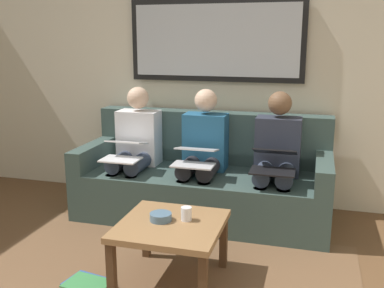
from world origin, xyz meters
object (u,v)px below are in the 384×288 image
(person_middle, at_px, (203,151))
(magazine_stack, at_px, (89,285))
(cup, at_px, (186,214))
(laptop_silver, at_px, (195,156))
(person_left, at_px, (277,156))
(coffee_table, at_px, (171,231))
(person_right, at_px, (135,146))
(couch, at_px, (204,181))
(framed_mirror, at_px, (216,40))
(laptop_black, at_px, (274,160))
(laptop_white, at_px, (124,150))
(bowl, at_px, (161,217))

(person_middle, height_order, magazine_stack, person_middle)
(cup, xyz_separation_m, laptop_silver, (0.17, -0.83, 0.16))
(person_left, relative_size, laptop_silver, 3.34)
(coffee_table, bearing_deg, magazine_stack, 25.57)
(person_right, bearing_deg, couch, -173.87)
(laptop_silver, bearing_deg, coffee_table, 95.34)
(framed_mirror, distance_m, laptop_black, 1.31)
(magazine_stack, bearing_deg, coffee_table, -154.43)
(person_left, bearing_deg, magazine_stack, 53.01)
(couch, bearing_deg, cup, 98.32)
(laptop_silver, height_order, laptop_white, laptop_white)
(couch, bearing_deg, framed_mirror, -90.00)
(couch, bearing_deg, coffee_table, 93.94)
(cup, relative_size, person_left, 0.08)
(laptop_white, bearing_deg, laptop_silver, 178.92)
(framed_mirror, relative_size, laptop_black, 4.16)
(framed_mirror, relative_size, laptop_white, 4.45)
(framed_mirror, xyz_separation_m, laptop_silver, (0.00, 0.71, -0.92))
(laptop_silver, xyz_separation_m, laptop_white, (0.64, -0.01, 0.01))
(coffee_table, xyz_separation_m, person_middle, (0.08, -1.15, 0.25))
(framed_mirror, xyz_separation_m, person_middle, (0.00, 0.46, -0.94))
(person_middle, height_order, laptop_white, person_middle)
(framed_mirror, height_order, cup, framed_mirror)
(magazine_stack, bearing_deg, laptop_silver, -109.52)
(laptop_black, height_order, laptop_white, laptop_black)
(coffee_table, relative_size, bowl, 4.60)
(bowl, bearing_deg, laptop_white, -53.92)
(cup, height_order, person_left, person_left)
(coffee_table, relative_size, person_right, 0.58)
(laptop_silver, relative_size, magazine_stack, 1.01)
(couch, xyz_separation_m, laptop_silver, (0.00, 0.32, 0.31))
(laptop_white, bearing_deg, coffee_table, 128.55)
(couch, height_order, person_left, person_left)
(coffee_table, bearing_deg, person_right, -57.79)
(cup, relative_size, laptop_white, 0.24)
(couch, height_order, person_middle, person_middle)
(laptop_black, height_order, magazine_stack, laptop_black)
(laptop_silver, bearing_deg, person_left, -158.45)
(laptop_silver, bearing_deg, couch, -90.00)
(bowl, distance_m, person_middle, 1.14)
(laptop_silver, distance_m, laptop_white, 0.64)
(coffee_table, relative_size, laptop_white, 1.77)
(bowl, bearing_deg, laptop_silver, -89.34)
(person_middle, bearing_deg, magazine_stack, 73.85)
(person_left, bearing_deg, bowl, 60.92)
(person_middle, bearing_deg, person_right, 0.00)
(coffee_table, distance_m, bowl, 0.11)
(framed_mirror, distance_m, magazine_stack, 2.42)
(laptop_black, bearing_deg, laptop_silver, 2.08)
(couch, xyz_separation_m, person_right, (0.64, 0.07, 0.30))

